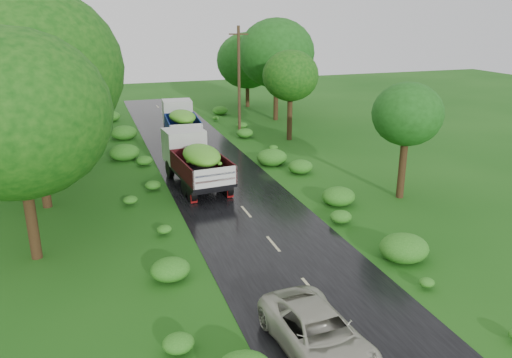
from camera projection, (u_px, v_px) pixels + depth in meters
name	position (u px, v px, depth m)	size (l,w,h in m)	color
ground	(311.00, 289.00, 18.71)	(120.00, 120.00, 0.00)	#164D10
road	(266.00, 235.00, 23.19)	(6.50, 80.00, 0.02)	black
road_lines	(259.00, 226.00, 24.09)	(0.12, 69.60, 0.00)	#BFB78C
truck_near	(194.00, 158.00, 29.61)	(3.04, 7.12, 2.91)	black
truck_far	(180.00, 120.00, 40.16)	(2.84, 6.97, 2.87)	black
car	(318.00, 334.00, 14.97)	(2.22, 4.81, 1.34)	#B0AF9C
utility_pole	(239.00, 80.00, 40.97)	(1.47, 0.70, 8.84)	#382616
trees_left	(28.00, 63.00, 32.16)	(6.91, 33.22, 9.24)	black
trees_right	(279.00, 66.00, 44.23)	(5.13, 32.75, 7.93)	black
shrubs	(217.00, 172.00, 31.17)	(11.90, 44.00, 0.70)	#246A19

